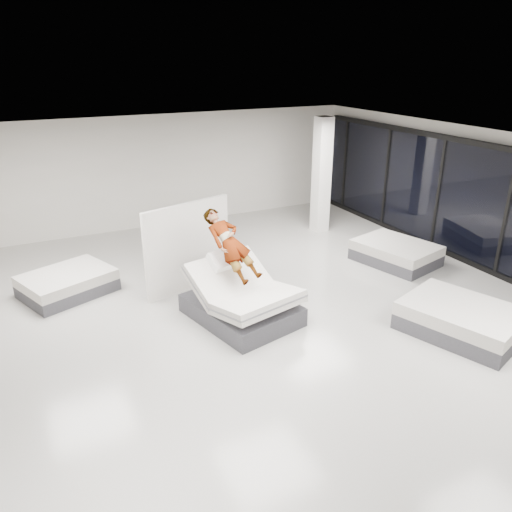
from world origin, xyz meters
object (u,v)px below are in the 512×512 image
remote (252,266)px  flat_bed_right_near (461,319)px  flat_bed_right_far (396,253)px  flat_bed_left_far (68,283)px  hero_bed (242,301)px  column (322,176)px  person (231,254)px  divider_panel (188,247)px

remote → flat_bed_right_near: (3.14, -2.25, -0.78)m
flat_bed_right_far → flat_bed_left_far: bearing=166.9°
hero_bed → column: 5.74m
flat_bed_right_far → column: (-0.36, 2.86, 1.35)m
column → flat_bed_right_far: bearing=-82.9°
person → column: (4.25, 3.44, 0.36)m
divider_panel → flat_bed_right_near: divider_panel is taller
flat_bed_right_far → person: bearing=-172.8°
remote → divider_panel: divider_panel is taller
hero_bed → flat_bed_right_near: bearing=-33.6°
divider_panel → flat_bed_left_far: 2.67m
remote → flat_bed_left_far: remote is taller
remote → flat_bed_right_far: bearing=-2.1°
person → flat_bed_right_near: (3.44, -2.54, -0.96)m
divider_panel → flat_bed_right_near: bearing=-62.8°
divider_panel → flat_bed_left_far: (-2.42, 0.87, -0.72)m
person → flat_bed_left_far: person is taller
flat_bed_left_far → flat_bed_right_near: bearing=-37.8°
remote → flat_bed_right_near: remote is taller
divider_panel → flat_bed_right_far: bearing=-26.3°
flat_bed_right_far → column: size_ratio=0.66×
divider_panel → flat_bed_left_far: bearing=143.5°
column → flat_bed_left_far: bearing=-170.8°
person → flat_bed_right_near: bearing=-49.9°
flat_bed_right_near → hero_bed: bearing=146.4°
hero_bed → flat_bed_right_far: hero_bed is taller
person → flat_bed_left_far: (-2.79, 2.30, -1.00)m
hero_bed → person: bearing=103.5°
remote → hero_bed: bearing=171.0°
flat_bed_left_far → column: (7.04, 1.15, 1.36)m
flat_bed_right_far → flat_bed_left_far: flat_bed_right_far is taller
remote → divider_panel: (-0.66, 1.71, -0.09)m
flat_bed_right_near → flat_bed_left_far: bearing=142.2°
divider_panel → column: 5.08m
person → flat_bed_right_far: bearing=-6.3°
flat_bed_right_near → flat_bed_left_far: flat_bed_right_near is taller
flat_bed_right_far → flat_bed_right_near: (-1.17, -3.12, 0.02)m
flat_bed_right_far → flat_bed_left_far: 7.59m
column → flat_bed_right_near: bearing=-97.7°
flat_bed_left_far → flat_bed_right_far: bearing=-13.1°
divider_panel → flat_bed_right_far: size_ratio=1.00×
remote → divider_panel: 1.84m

